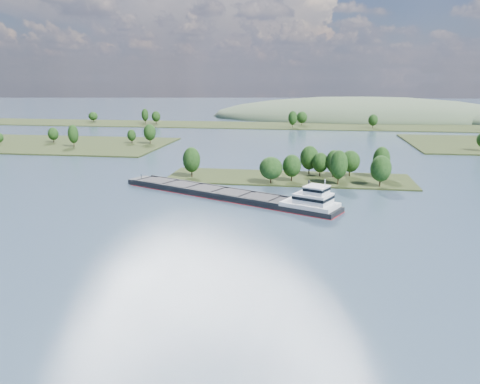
# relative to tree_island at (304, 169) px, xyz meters

# --- Properties ---
(ground) EXTENTS (1800.00, 1800.00, 0.00)m
(ground) POSITION_rel_tree_island_xyz_m (-6.46, -58.84, -4.45)
(ground) COLOR #334958
(ground) RESTS_ON ground
(tree_island) EXTENTS (100.00, 31.54, 14.62)m
(tree_island) POSITION_rel_tree_island_xyz_m (0.00, 0.00, 0.00)
(tree_island) COLOR #242E14
(tree_island) RESTS_ON ground
(back_shoreline) EXTENTS (900.00, 60.00, 15.13)m
(back_shoreline) POSITION_rel_tree_island_xyz_m (2.24, 221.03, -3.68)
(back_shoreline) COLOR #242E14
(back_shoreline) RESTS_ON ground
(hill_west) EXTENTS (320.00, 160.00, 44.00)m
(hill_west) POSITION_rel_tree_island_xyz_m (53.54, 321.16, -4.45)
(hill_west) COLOR #405238
(hill_west) RESTS_ON ground
(cargo_barge) EXTENTS (81.78, 45.22, 11.57)m
(cargo_barge) POSITION_rel_tree_island_xyz_m (-21.82, -35.08, -2.99)
(cargo_barge) COLOR black
(cargo_barge) RESTS_ON ground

